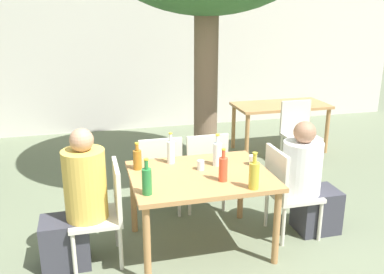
{
  "coord_description": "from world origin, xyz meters",
  "views": [
    {
      "loc": [
        -0.96,
        -3.39,
        2.17
      ],
      "look_at": [
        0.0,
        0.3,
        0.98
      ],
      "focal_mm": 40.0,
      "sensor_mm": 36.0,
      "label": 1
    }
  ],
  "objects": [
    {
      "name": "water_bottle_1",
      "position": [
        0.21,
        0.16,
        0.84
      ],
      "size": [
        0.08,
        0.08,
        0.3
      ],
      "color": "silver",
      "rests_on": "dining_table_front"
    },
    {
      "name": "dining_table_front",
      "position": [
        0.0,
        0.0,
        0.64
      ],
      "size": [
        1.23,
        0.98,
        0.73
      ],
      "color": "#B27F4C",
      "rests_on": "ground_plane"
    },
    {
      "name": "person_seated_0",
      "position": [
        -1.08,
        -0.0,
        0.55
      ],
      "size": [
        0.58,
        0.35,
        1.22
      ],
      "rotation": [
        0.0,
        0.0,
        -1.57
      ],
      "color": "#383842",
      "rests_on": "ground_plane"
    },
    {
      "name": "cafe_building_wall",
      "position": [
        0.0,
        4.1,
        1.4
      ],
      "size": [
        10.0,
        0.08,
        2.8
      ],
      "color": "beige",
      "rests_on": "ground_plane"
    },
    {
      "name": "water_bottle_2",
      "position": [
        -0.2,
        0.33,
        0.84
      ],
      "size": [
        0.07,
        0.07,
        0.3
      ],
      "color": "silver",
      "rests_on": "dining_table_front"
    },
    {
      "name": "dining_table_back",
      "position": [
        1.9,
        2.33,
        0.63
      ],
      "size": [
        1.4,
        0.69,
        0.73
      ],
      "color": "#B27F4C",
      "rests_on": "ground_plane"
    },
    {
      "name": "soda_bottle_5",
      "position": [
        0.14,
        -0.2,
        0.84
      ],
      "size": [
        0.08,
        0.08,
        0.29
      ],
      "color": "#DB4C2D",
      "rests_on": "dining_table_front"
    },
    {
      "name": "patio_chair_3",
      "position": [
        0.25,
        0.72,
        0.49
      ],
      "size": [
        0.44,
        0.44,
        0.88
      ],
      "rotation": [
        0.0,
        0.0,
        3.14
      ],
      "color": "beige",
      "rests_on": "ground_plane"
    },
    {
      "name": "patio_chair_4",
      "position": [
        1.9,
        1.75,
        0.49
      ],
      "size": [
        0.44,
        0.44,
        0.88
      ],
      "color": "beige",
      "rests_on": "ground_plane"
    },
    {
      "name": "drinking_glass_1",
      "position": [
        0.53,
        0.09,
        0.77
      ],
      "size": [
        0.07,
        0.07,
        0.09
      ],
      "color": "white",
      "rests_on": "dining_table_front"
    },
    {
      "name": "patio_chair_1",
      "position": [
        0.85,
        0.0,
        0.49
      ],
      "size": [
        0.44,
        0.44,
        0.88
      ],
      "rotation": [
        0.0,
        0.0,
        1.57
      ],
      "color": "beige",
      "rests_on": "ground_plane"
    },
    {
      "name": "amber_bottle_0",
      "position": [
        -0.52,
        0.25,
        0.83
      ],
      "size": [
        0.08,
        0.08,
        0.25
      ],
      "color": "#9E661E",
      "rests_on": "dining_table_front"
    },
    {
      "name": "patio_chair_2",
      "position": [
        -0.25,
        0.72,
        0.49
      ],
      "size": [
        0.44,
        0.44,
        0.88
      ],
      "rotation": [
        0.0,
        0.0,
        3.14
      ],
      "color": "beige",
      "rests_on": "ground_plane"
    },
    {
      "name": "oil_cruet_4",
      "position": [
        0.33,
        -0.41,
        0.85
      ],
      "size": [
        0.08,
        0.08,
        0.31
      ],
      "color": "gold",
      "rests_on": "dining_table_front"
    },
    {
      "name": "patio_chair_0",
      "position": [
        -0.85,
        0.0,
        0.49
      ],
      "size": [
        0.44,
        0.44,
        0.88
      ],
      "rotation": [
        0.0,
        0.0,
        -1.57
      ],
      "color": "beige",
      "rests_on": "ground_plane"
    },
    {
      "name": "ground_plane",
      "position": [
        0.0,
        0.0,
        0.0
      ],
      "size": [
        30.0,
        30.0,
        0.0
      ],
      "primitive_type": "plane",
      "color": "#667056"
    },
    {
      "name": "person_seated_1",
      "position": [
        1.08,
        -0.0,
        0.51
      ],
      "size": [
        0.59,
        0.37,
        1.14
      ],
      "rotation": [
        0.0,
        0.0,
        1.57
      ],
      "color": "#383842",
      "rests_on": "ground_plane"
    },
    {
      "name": "drinking_glass_0",
      "position": [
        0.03,
        0.09,
        0.77
      ],
      "size": [
        0.07,
        0.07,
        0.09
      ],
      "color": "silver",
      "rests_on": "dining_table_front"
    },
    {
      "name": "green_bottle_3",
      "position": [
        -0.52,
        -0.3,
        0.84
      ],
      "size": [
        0.08,
        0.08,
        0.3
      ],
      "color": "#287A38",
      "rests_on": "dining_table_front"
    }
  ]
}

